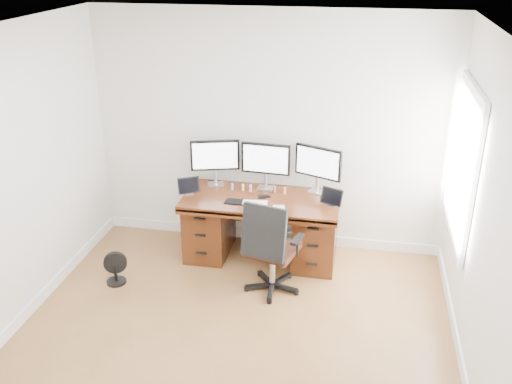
% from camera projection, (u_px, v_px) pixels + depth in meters
% --- Properties ---
extents(ground, '(4.50, 4.50, 0.00)m').
position_uv_depth(ground, '(223.00, 363.00, 4.88)').
color(ground, brown).
rests_on(ground, ground).
extents(back_wall, '(4.00, 0.10, 2.70)m').
position_uv_depth(back_wall, '(269.00, 133.00, 6.36)').
color(back_wall, silver).
rests_on(back_wall, ground).
extents(right_wall, '(0.10, 4.50, 2.70)m').
position_uv_depth(right_wall, '(492.00, 239.00, 4.08)').
color(right_wall, silver).
rests_on(right_wall, ground).
extents(desk, '(1.70, 0.80, 0.75)m').
position_uv_depth(desk, '(262.00, 225.00, 6.36)').
color(desk, '#48200E').
rests_on(desk, ground).
extents(office_chair, '(0.67, 0.67, 1.03)m').
position_uv_depth(office_chair, '(271.00, 262.00, 5.75)').
color(office_chair, black).
rests_on(office_chair, ground).
extents(floor_fan, '(0.24, 0.21, 0.35)m').
position_uv_depth(floor_fan, '(115.00, 269.00, 5.96)').
color(floor_fan, black).
rests_on(floor_fan, ground).
extents(monitor_left, '(0.54, 0.19, 0.53)m').
position_uv_depth(monitor_left, '(215.00, 157.00, 6.40)').
color(monitor_left, silver).
rests_on(monitor_left, desk).
extents(monitor_center, '(0.55, 0.15, 0.53)m').
position_uv_depth(monitor_center, '(266.00, 160.00, 6.30)').
color(monitor_center, silver).
rests_on(monitor_center, desk).
extents(monitor_right, '(0.52, 0.24, 0.53)m').
position_uv_depth(monitor_right, '(318.00, 164.00, 6.20)').
color(monitor_right, silver).
rests_on(monitor_right, desk).
extents(tablet_left, '(0.24, 0.17, 0.19)m').
position_uv_depth(tablet_left, '(189.00, 187.00, 6.26)').
color(tablet_left, silver).
rests_on(tablet_left, desk).
extents(tablet_right, '(0.25, 0.16, 0.19)m').
position_uv_depth(tablet_right, '(332.00, 198.00, 5.98)').
color(tablet_right, silver).
rests_on(tablet_right, desk).
extents(keyboard, '(0.27, 0.13, 0.01)m').
position_uv_depth(keyboard, '(255.00, 203.00, 6.06)').
color(keyboard, white).
rests_on(keyboard, desk).
extents(trackpad, '(0.15, 0.15, 0.01)m').
position_uv_depth(trackpad, '(279.00, 208.00, 5.95)').
color(trackpad, '#B8BBC0').
rests_on(trackpad, desk).
extents(drawing_tablet, '(0.23, 0.15, 0.01)m').
position_uv_depth(drawing_tablet, '(236.00, 202.00, 6.09)').
color(drawing_tablet, black).
rests_on(drawing_tablet, desk).
extents(phone, '(0.15, 0.10, 0.01)m').
position_uv_depth(phone, '(264.00, 197.00, 6.21)').
color(phone, black).
rests_on(phone, desk).
extents(figurine_purple, '(0.03, 0.03, 0.08)m').
position_uv_depth(figurine_purple, '(232.00, 186.00, 6.37)').
color(figurine_purple, '#936BE5').
rests_on(figurine_purple, desk).
extents(figurine_yellow, '(0.03, 0.03, 0.08)m').
position_uv_depth(figurine_yellow, '(243.00, 187.00, 6.35)').
color(figurine_yellow, '#D7BF6D').
rests_on(figurine_yellow, desk).
extents(figurine_pink, '(0.03, 0.03, 0.08)m').
position_uv_depth(figurine_pink, '(251.00, 188.00, 6.34)').
color(figurine_pink, pink).
rests_on(figurine_pink, desk).
extents(figurine_brown, '(0.03, 0.03, 0.08)m').
position_uv_depth(figurine_brown, '(274.00, 189.00, 6.29)').
color(figurine_brown, brown).
rests_on(figurine_brown, desk).
extents(figurine_orange, '(0.03, 0.03, 0.08)m').
position_uv_depth(figurine_orange, '(285.00, 190.00, 6.27)').
color(figurine_orange, orange).
rests_on(figurine_orange, desk).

